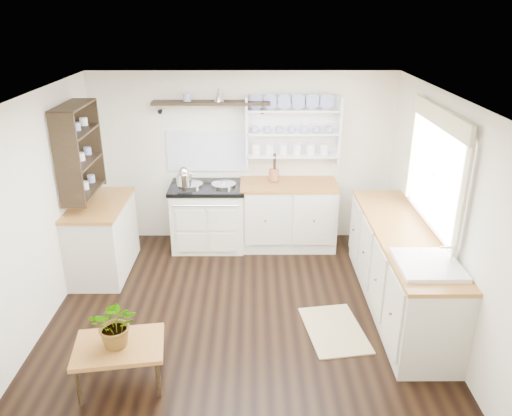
# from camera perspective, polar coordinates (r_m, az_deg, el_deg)

# --- Properties ---
(floor) EXTENTS (4.00, 3.80, 0.01)m
(floor) POSITION_cam_1_polar(r_m,az_deg,el_deg) (5.52, -1.71, -11.64)
(floor) COLOR black
(floor) RESTS_ON ground
(wall_back) EXTENTS (4.00, 0.02, 2.30)m
(wall_back) POSITION_cam_1_polar(r_m,az_deg,el_deg) (6.76, -1.45, 5.71)
(wall_back) COLOR silver
(wall_back) RESTS_ON ground
(wall_right) EXTENTS (0.02, 3.80, 2.30)m
(wall_right) POSITION_cam_1_polar(r_m,az_deg,el_deg) (5.30, 20.29, -0.49)
(wall_right) COLOR silver
(wall_right) RESTS_ON ground
(wall_left) EXTENTS (0.02, 3.80, 2.30)m
(wall_left) POSITION_cam_1_polar(r_m,az_deg,el_deg) (5.41, -23.57, -0.56)
(wall_left) COLOR silver
(wall_left) RESTS_ON ground
(ceiling) EXTENTS (4.00, 3.80, 0.01)m
(ceiling) POSITION_cam_1_polar(r_m,az_deg,el_deg) (4.64, -2.04, 12.63)
(ceiling) COLOR white
(ceiling) RESTS_ON wall_back
(window) EXTENTS (0.08, 1.55, 1.22)m
(window) POSITION_cam_1_polar(r_m,az_deg,el_deg) (5.28, 19.83, 4.29)
(window) COLOR white
(window) RESTS_ON wall_right
(aga_cooker) EXTENTS (0.98, 0.68, 0.91)m
(aga_cooker) POSITION_cam_1_polar(r_m,az_deg,el_deg) (6.71, -5.46, -0.89)
(aga_cooker) COLOR beige
(aga_cooker) RESTS_ON floor
(back_cabinets) EXTENTS (1.27, 0.63, 0.90)m
(back_cabinets) POSITION_cam_1_polar(r_m,az_deg,el_deg) (6.72, 3.67, -0.67)
(back_cabinets) COLOR beige
(back_cabinets) RESTS_ON floor
(right_cabinets) EXTENTS (0.62, 2.43, 0.90)m
(right_cabinets) POSITION_cam_1_polar(r_m,az_deg,el_deg) (5.58, 16.11, -6.65)
(right_cabinets) COLOR beige
(right_cabinets) RESTS_ON floor
(belfast_sink) EXTENTS (0.55, 0.60, 0.45)m
(belfast_sink) POSITION_cam_1_polar(r_m,az_deg,el_deg) (4.80, 18.90, -7.37)
(belfast_sink) COLOR white
(belfast_sink) RESTS_ON right_cabinets
(left_cabinets) EXTENTS (0.62, 1.13, 0.90)m
(left_cabinets) POSITION_cam_1_polar(r_m,az_deg,el_deg) (6.34, -17.14, -3.15)
(left_cabinets) COLOR beige
(left_cabinets) RESTS_ON floor
(plate_rack) EXTENTS (1.20, 0.22, 0.90)m
(plate_rack) POSITION_cam_1_polar(r_m,az_deg,el_deg) (6.64, 4.20, 8.97)
(plate_rack) COLOR white
(plate_rack) RESTS_ON wall_back
(high_shelf) EXTENTS (1.50, 0.29, 0.16)m
(high_shelf) POSITION_cam_1_polar(r_m,az_deg,el_deg) (6.48, -5.16, 11.81)
(high_shelf) COLOR black
(high_shelf) RESTS_ON wall_back
(left_shelving) EXTENTS (0.28, 0.80, 1.05)m
(left_shelving) POSITION_cam_1_polar(r_m,az_deg,el_deg) (6.02, -19.59, 6.29)
(left_shelving) COLOR black
(left_shelving) RESTS_ON wall_left
(kettle) EXTENTS (0.19, 0.19, 0.24)m
(kettle) POSITION_cam_1_polar(r_m,az_deg,el_deg) (6.42, -8.24, 3.63)
(kettle) COLOR silver
(kettle) RESTS_ON aga_cooker
(utensil_crock) EXTENTS (0.13, 0.13, 0.15)m
(utensil_crock) POSITION_cam_1_polar(r_m,az_deg,el_deg) (6.60, 2.05, 3.80)
(utensil_crock) COLOR #A55B3C
(utensil_crock) RESTS_ON back_cabinets
(center_table) EXTENTS (0.81, 0.63, 0.40)m
(center_table) POSITION_cam_1_polar(r_m,az_deg,el_deg) (4.56, -15.36, -15.29)
(center_table) COLOR brown
(center_table) RESTS_ON floor
(potted_plant) EXTENTS (0.40, 0.35, 0.43)m
(potted_plant) POSITION_cam_1_polar(r_m,az_deg,el_deg) (4.41, -15.71, -12.59)
(potted_plant) COLOR #3F7233
(potted_plant) RESTS_ON center_table
(floor_rug) EXTENTS (0.67, 0.92, 0.02)m
(floor_rug) POSITION_cam_1_polar(r_m,az_deg,el_deg) (5.28, 8.93, -13.59)
(floor_rug) COLOR #9F885C
(floor_rug) RESTS_ON floor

